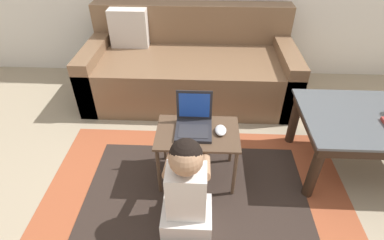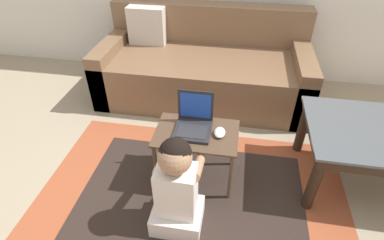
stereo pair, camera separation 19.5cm
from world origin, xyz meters
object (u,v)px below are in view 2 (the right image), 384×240
(laptop_desk, at_px, (196,139))
(computer_mouse, at_px, (220,132))
(person_seated, at_px, (177,188))
(laptop, at_px, (193,124))
(couch, at_px, (203,67))

(laptop_desk, xyz_separation_m, computer_mouse, (0.15, 0.00, 0.07))
(computer_mouse, distance_m, person_seated, 0.46)
(laptop_desk, relative_size, laptop, 2.24)
(couch, relative_size, laptop, 8.10)
(couch, bearing_deg, laptop, -85.47)
(laptop, distance_m, computer_mouse, 0.18)
(laptop_desk, distance_m, computer_mouse, 0.17)
(couch, distance_m, laptop_desk, 1.17)
(couch, relative_size, person_seated, 2.90)
(laptop_desk, bearing_deg, person_seated, -97.03)
(laptop, relative_size, person_seated, 0.36)
(couch, relative_size, computer_mouse, 18.10)
(person_seated, bearing_deg, computer_mouse, 63.89)
(laptop_desk, bearing_deg, couch, 95.69)
(laptop, xyz_separation_m, computer_mouse, (0.18, -0.03, -0.02))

